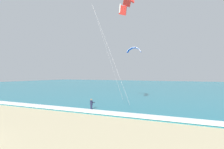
{
  "coord_description": "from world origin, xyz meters",
  "views": [
    {
      "loc": [
        16.66,
        -7.31,
        5.19
      ],
      "look_at": [
        3.95,
        18.41,
        5.08
      ],
      "focal_mm": 32.26,
      "sensor_mm": 36.0,
      "label": 1
    }
  ],
  "objects": [
    {
      "name": "surfboard",
      "position": [
        1.64,
        16.58,
        0.03
      ],
      "size": [
        0.85,
        1.47,
        0.09
      ],
      "color": "#E04C38",
      "rests_on": "ground"
    },
    {
      "name": "kitesurfer",
      "position": [
        1.64,
        16.59,
        0.94
      ],
      "size": [
        0.63,
        0.62,
        1.69
      ],
      "color": "#191E38",
      "rests_on": "ground"
    },
    {
      "name": "kite_primary",
      "position": [
        5.95,
        19.41,
        15.65
      ],
      "size": [
        6.28,
        5.72,
        15.47
      ],
      "color": "red"
    },
    {
      "name": "sea",
      "position": [
        0.0,
        74.41,
        0.1
      ],
      "size": [
        200.0,
        120.0,
        0.2
      ],
      "primitive_type": "cube",
      "color": "teal",
      "rests_on": "ground"
    },
    {
      "name": "surf_foam",
      "position": [
        0.0,
        15.41,
        0.22
      ],
      "size": [
        200.0,
        2.33,
        0.04
      ],
      "primitive_type": "cube",
      "color": "white",
      "rests_on": "sea"
    },
    {
      "name": "kite_distant",
      "position": [
        -7.28,
        58.36,
        13.66
      ],
      "size": [
        5.35,
        1.24,
        1.91
      ],
      "color": "blue"
    }
  ]
}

